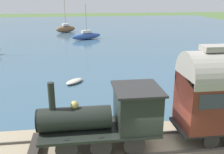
% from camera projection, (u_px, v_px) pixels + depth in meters
% --- Properties ---
extents(harbor_water, '(80.00, 80.00, 0.01)m').
position_uv_depth(harbor_water, '(95.00, 32.00, 52.99)').
color(harbor_water, '#38566B').
rests_on(harbor_water, ground).
extents(rail_embankment, '(4.42, 56.00, 0.65)m').
position_uv_depth(rail_embankment, '(156.00, 148.00, 12.76)').
color(rail_embankment, gray).
rests_on(rail_embankment, ground).
extents(steam_locomotive, '(2.35, 5.94, 3.22)m').
position_uv_depth(steam_locomotive, '(112.00, 114.00, 11.89)').
color(steam_locomotive, black).
rests_on(steam_locomotive, rail_embankment).
extents(sailboat_blue, '(3.47, 5.41, 5.90)m').
position_uv_depth(sailboat_blue, '(86.00, 36.00, 44.69)').
color(sailboat_blue, '#335199').
rests_on(sailboat_blue, harbor_water).
extents(sailboat_brown, '(3.11, 4.26, 7.54)m').
position_uv_depth(sailboat_brown, '(66.00, 29.00, 52.87)').
color(sailboat_brown, brown).
rests_on(sailboat_brown, harbor_water).
extents(rowboat_far_out, '(2.00, 1.88, 0.34)m').
position_uv_depth(rowboat_far_out, '(74.00, 81.00, 22.83)').
color(rowboat_far_out, '#B7B2A3').
rests_on(rowboat_far_out, harbor_water).
extents(rowboat_near_shore, '(2.71, 2.42, 0.49)m').
position_uv_depth(rowboat_near_shore, '(222.00, 94.00, 19.81)').
color(rowboat_near_shore, silver).
rests_on(rowboat_near_shore, harbor_water).
extents(rowboat_mid_harbor, '(1.36, 2.21, 0.43)m').
position_uv_depth(rowboat_mid_harbor, '(187.00, 84.00, 21.88)').
color(rowboat_mid_harbor, '#B7B2A3').
rests_on(rowboat_mid_harbor, harbor_water).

